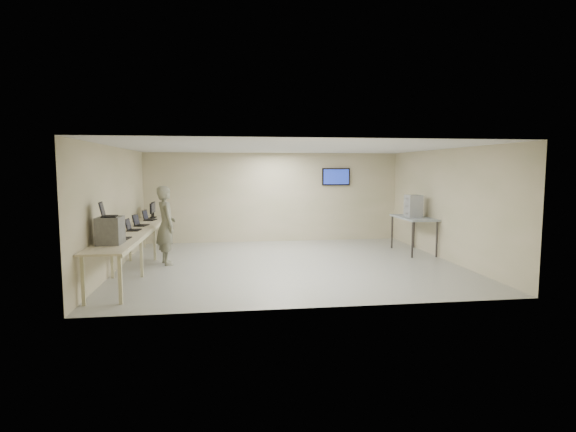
{
  "coord_description": "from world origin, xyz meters",
  "views": [
    {
      "loc": [
        -1.49,
        -10.63,
        2.3
      ],
      "look_at": [
        0.0,
        0.2,
        1.15
      ],
      "focal_mm": 28.0,
      "sensor_mm": 36.0,
      "label": 1
    }
  ],
  "objects": [
    {
      "name": "side_table",
      "position": [
        3.6,
        1.02,
        0.92
      ],
      "size": [
        0.77,
        1.64,
        0.99
      ],
      "color": "gray",
      "rests_on": "ground"
    },
    {
      "name": "laptop_0",
      "position": [
        -3.62,
        -1.37,
        0.97
      ],
      "size": [
        0.34,
        0.39,
        0.29
      ],
      "rotation": [
        0.0,
        0.0,
        -0.11
      ],
      "color": "black",
      "rests_on": "workbench"
    },
    {
      "name": "room",
      "position": [
        0.03,
        0.06,
        1.41
      ],
      "size": [
        8.01,
        7.01,
        2.81
      ],
      "color": "#A8A798",
      "rests_on": "ground"
    },
    {
      "name": "storage_bins",
      "position": [
        3.58,
        1.02,
        1.29
      ],
      "size": [
        0.38,
        0.42,
        0.6
      ],
      "color": "#A7ABB1",
      "rests_on": "side_table"
    },
    {
      "name": "equipment_box",
      "position": [
        -3.65,
        -1.97,
        1.16
      ],
      "size": [
        0.45,
        0.51,
        0.51
      ],
      "primitive_type": "cube",
      "rotation": [
        0.0,
        0.0,
        -0.04
      ],
      "color": "slate",
      "rests_on": "workbench"
    },
    {
      "name": "laptop_3",
      "position": [
        -3.62,
        1.96,
        0.97
      ],
      "size": [
        0.36,
        0.41,
        0.29
      ],
      "rotation": [
        0.0,
        0.0,
        -0.17
      ],
      "color": "black",
      "rests_on": "workbench"
    },
    {
      "name": "monitor_far",
      "position": [
        -3.6,
        2.75,
        1.17
      ],
      "size": [
        0.2,
        0.45,
        0.44
      ],
      "color": "black",
      "rests_on": "workbench"
    },
    {
      "name": "soldier",
      "position": [
        -2.94,
        0.37,
        0.95
      ],
      "size": [
        0.67,
        0.81,
        1.9
      ],
      "primitive_type": "imported",
      "rotation": [
        0.0,
        0.0,
        1.94
      ],
      "color": "#666858",
      "rests_on": "ground"
    },
    {
      "name": "laptop_1",
      "position": [
        -3.64,
        -0.11,
        0.97
      ],
      "size": [
        0.31,
        0.37,
        0.27
      ],
      "rotation": [
        0.0,
        0.0,
        -0.08
      ],
      "color": "black",
      "rests_on": "workbench"
    },
    {
      "name": "monitor_near",
      "position": [
        -3.6,
        2.5,
        1.16
      ],
      "size": [
        0.19,
        0.43,
        0.43
      ],
      "color": "black",
      "rests_on": "workbench"
    },
    {
      "name": "laptop_2",
      "position": [
        -3.64,
        0.77,
        0.97
      ],
      "size": [
        0.37,
        0.41,
        0.29
      ],
      "rotation": [
        0.0,
        0.0,
        -0.19
      ],
      "color": "black",
      "rests_on": "workbench"
    },
    {
      "name": "laptop_on_box",
      "position": [
        -3.71,
        -1.97,
        1.48
      ],
      "size": [
        0.32,
        0.38,
        0.28
      ],
      "rotation": [
        0.0,
        0.0,
        0.09
      ],
      "color": "black",
      "rests_on": "equipment_box"
    },
    {
      "name": "workbench",
      "position": [
        -3.59,
        0.0,
        0.83
      ],
      "size": [
        0.76,
        6.0,
        0.9
      ],
      "color": "beige",
      "rests_on": "ground"
    }
  ]
}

